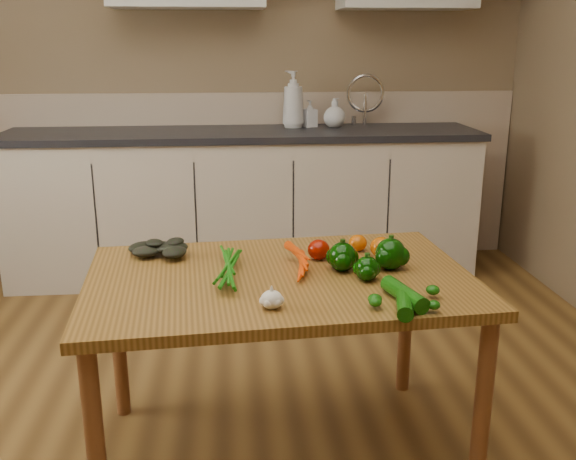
# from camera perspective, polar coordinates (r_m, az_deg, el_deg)

# --- Properties ---
(room) EXTENTS (4.04, 5.04, 2.64)m
(room) POSITION_cam_1_polar(r_m,az_deg,el_deg) (1.87, -9.09, 11.14)
(room) COLOR brown
(room) RESTS_ON ground
(counter_run) EXTENTS (2.84, 0.64, 1.14)m
(counter_run) POSITION_cam_1_polar(r_m,az_deg,el_deg) (3.99, -3.79, 2.52)
(counter_run) COLOR beige
(counter_run) RESTS_ON ground
(table) EXTENTS (1.31, 0.89, 0.67)m
(table) POSITION_cam_1_polar(r_m,az_deg,el_deg) (2.14, -0.72, -5.89)
(table) COLOR olive
(table) RESTS_ON ground
(soap_bottle_a) EXTENTS (0.19, 0.19, 0.34)m
(soap_bottle_a) POSITION_cam_1_polar(r_m,az_deg,el_deg) (4.01, 0.47, 11.54)
(soap_bottle_a) COLOR silver
(soap_bottle_a) RESTS_ON counter_run
(soap_bottle_b) EXTENTS (0.09, 0.10, 0.16)m
(soap_bottle_b) POSITION_cam_1_polar(r_m,az_deg,el_deg) (4.05, 1.96, 10.29)
(soap_bottle_b) COLOR silver
(soap_bottle_b) RESTS_ON counter_run
(soap_bottle_c) EXTENTS (0.19, 0.19, 0.17)m
(soap_bottle_c) POSITION_cam_1_polar(r_m,az_deg,el_deg) (4.06, 4.17, 10.35)
(soap_bottle_c) COLOR silver
(soap_bottle_c) RESTS_ON counter_run
(carrot_bunch) EXTENTS (0.25, 0.20, 0.06)m
(carrot_bunch) POSITION_cam_1_polar(r_m,az_deg,el_deg) (2.14, -0.98, -2.92)
(carrot_bunch) COLOR #EE4305
(carrot_bunch) RESTS_ON table
(leafy_greens) EXTENTS (0.18, 0.16, 0.09)m
(leafy_greens) POSITION_cam_1_polar(r_m,az_deg,el_deg) (2.34, -11.50, -1.20)
(leafy_greens) COLOR black
(leafy_greens) RESTS_ON table
(garlic_bulb) EXTENTS (0.06, 0.06, 0.05)m
(garlic_bulb) POSITION_cam_1_polar(r_m,az_deg,el_deg) (1.85, -1.46, -6.20)
(garlic_bulb) COLOR white
(garlic_bulb) RESTS_ON table
(pepper_a) EXTENTS (0.10, 0.10, 0.10)m
(pepper_a) POSITION_cam_1_polar(r_m,az_deg,el_deg) (2.15, 4.85, -2.39)
(pepper_a) COLOR #063002
(pepper_a) RESTS_ON table
(pepper_b) EXTENTS (0.10, 0.10, 0.10)m
(pepper_b) POSITION_cam_1_polar(r_m,az_deg,el_deg) (2.18, 9.10, -2.13)
(pepper_b) COLOR #063002
(pepper_b) RESTS_ON table
(pepper_c) EXTENTS (0.08, 0.08, 0.08)m
(pepper_c) POSITION_cam_1_polar(r_m,az_deg,el_deg) (2.07, 7.03, -3.42)
(pepper_c) COLOR #063002
(pepper_c) RESTS_ON table
(tomato_a) EXTENTS (0.08, 0.08, 0.07)m
(tomato_a) POSITION_cam_1_polar(r_m,az_deg,el_deg) (2.26, 2.74, -1.75)
(tomato_a) COLOR #8A1002
(tomato_a) RESTS_ON table
(tomato_b) EXTENTS (0.07, 0.07, 0.06)m
(tomato_b) POSITION_cam_1_polar(r_m,az_deg,el_deg) (2.36, 6.22, -1.15)
(tomato_b) COLOR #C15004
(tomato_b) RESTS_ON table
(tomato_c) EXTENTS (0.08, 0.08, 0.07)m
(tomato_c) POSITION_cam_1_polar(r_m,az_deg,el_deg) (2.30, 8.29, -1.52)
(tomato_c) COLOR #C15004
(tomato_c) RESTS_ON table
(zucchini_a) EXTENTS (0.10, 0.20, 0.05)m
(zucchini_a) POSITION_cam_1_polar(r_m,az_deg,el_deg) (1.92, 10.31, -5.65)
(zucchini_a) COLOR #0D4907
(zucchini_a) RESTS_ON table
(zucchini_b) EXTENTS (0.08, 0.17, 0.05)m
(zucchini_b) POSITION_cam_1_polar(r_m,az_deg,el_deg) (1.86, 10.30, -6.44)
(zucchini_b) COLOR #0D4907
(zucchini_b) RESTS_ON table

